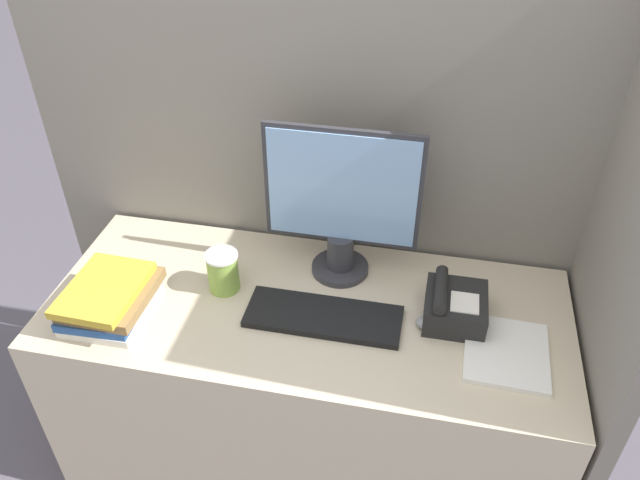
{
  "coord_description": "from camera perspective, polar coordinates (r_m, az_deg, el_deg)",
  "views": [
    {
      "loc": [
        0.31,
        -1.0,
        2.02
      ],
      "look_at": [
        0.03,
        0.36,
        0.96
      ],
      "focal_mm": 35.0,
      "sensor_mm": 36.0,
      "label": 1
    }
  ],
  "objects": [
    {
      "name": "cubicle_panel_rear",
      "position": [
        2.06,
        0.96,
        4.26
      ],
      "size": [
        1.96,
        0.04,
        1.8
      ],
      "color": "gray",
      "rests_on": "ground_plane"
    },
    {
      "name": "cubicle_panel_right",
      "position": [
        1.83,
        24.87,
        -4.62
      ],
      "size": [
        0.04,
        0.72,
        1.8
      ],
      "color": "gray",
      "rests_on": "ground_plane"
    },
    {
      "name": "desk",
      "position": [
        2.15,
        -1.09,
        -13.2
      ],
      "size": [
        1.56,
        0.66,
        0.73
      ],
      "color": "beige",
      "rests_on": "ground_plane"
    },
    {
      "name": "monitor",
      "position": [
        1.86,
        2.0,
        2.98
      ],
      "size": [
        0.47,
        0.18,
        0.5
      ],
      "color": "#333338",
      "rests_on": "desk"
    },
    {
      "name": "keyboard",
      "position": [
        1.84,
        0.33,
        -7.01
      ],
      "size": [
        0.46,
        0.16,
        0.02
      ],
      "color": "black",
      "rests_on": "desk"
    },
    {
      "name": "mouse",
      "position": [
        1.83,
        9.7,
        -7.5
      ],
      "size": [
        0.06,
        0.05,
        0.03
      ],
      "color": "gray",
      "rests_on": "desk"
    },
    {
      "name": "coffee_cup",
      "position": [
        1.92,
        -8.86,
        -2.86
      ],
      "size": [
        0.1,
        0.1,
        0.13
      ],
      "color": "#8CB247",
      "rests_on": "desk"
    },
    {
      "name": "book_stack",
      "position": [
        1.92,
        -18.76,
        -5.16
      ],
      "size": [
        0.24,
        0.29,
        0.11
      ],
      "color": "silver",
      "rests_on": "desk"
    },
    {
      "name": "desk_telephone",
      "position": [
        1.85,
        12.16,
        -5.95
      ],
      "size": [
        0.18,
        0.19,
        0.12
      ],
      "color": "black",
      "rests_on": "desk"
    },
    {
      "name": "paper_pile",
      "position": [
        1.82,
        16.68,
        -9.81
      ],
      "size": [
        0.23,
        0.26,
        0.01
      ],
      "color": "white",
      "rests_on": "desk"
    }
  ]
}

